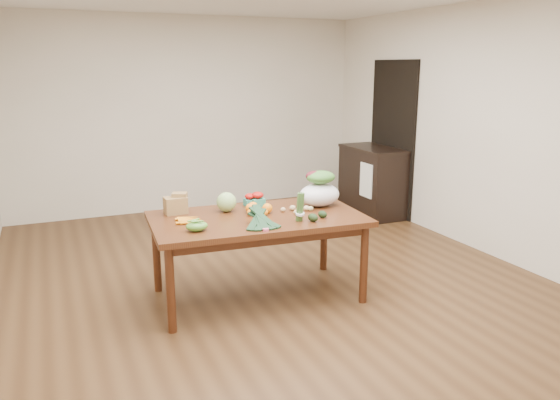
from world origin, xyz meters
name	(u,v)px	position (x,y,z in m)	size (l,w,h in m)	color
floor	(269,279)	(0.00, 0.00, 0.00)	(6.00, 6.00, 0.00)	#4F331B
room_walls	(268,141)	(0.00, 0.00, 1.35)	(5.02, 6.02, 2.70)	silver
dining_table	(258,257)	(-0.25, -0.35, 0.38)	(1.82, 1.01, 0.75)	#472610
doorway_dark	(392,139)	(2.48, 1.60, 1.05)	(0.02, 1.00, 2.10)	black
cabinet	(372,181)	(2.22, 1.66, 0.47)	(0.52, 1.02, 0.94)	black
dish_towel	(366,180)	(1.96, 1.40, 0.55)	(0.02, 0.28, 0.45)	white
paper_bag	(175,204)	(-0.88, 0.02, 0.84)	(0.26, 0.21, 0.18)	olive
cabbage	(226,202)	(-0.44, -0.09, 0.84)	(0.18, 0.18, 0.18)	#9BD078
strawberry_basket_a	(250,201)	(-0.18, 0.02, 0.80)	(0.10, 0.10, 0.09)	red
strawberry_basket_b	(258,200)	(-0.12, -0.02, 0.80)	(0.12, 0.12, 0.11)	red
orange_a	(250,208)	(-0.26, -0.22, 0.79)	(0.09, 0.09, 0.09)	orange
orange_b	(253,207)	(-0.23, -0.20, 0.80)	(0.09, 0.09, 0.09)	orange
orange_c	(267,208)	(-0.13, -0.29, 0.80)	(0.09, 0.09, 0.09)	orange
mandarin_cluster	(258,210)	(-0.23, -0.32, 0.80)	(0.18, 0.18, 0.09)	orange
carrots	(188,220)	(-0.84, -0.28, 0.76)	(0.22, 0.22, 0.03)	orange
snap_pea_bag	(197,226)	(-0.84, -0.57, 0.79)	(0.18, 0.13, 0.08)	#639E35
kale_bunch	(262,218)	(-0.33, -0.68, 0.83)	(0.32, 0.40, 0.16)	#15301D
asparagus_bundle	(300,207)	(0.03, -0.64, 0.88)	(0.08, 0.08, 0.25)	#4C833C
potato_a	(283,210)	(0.01, -0.31, 0.77)	(0.05, 0.04, 0.04)	tan
potato_b	(297,212)	(0.09, -0.44, 0.77)	(0.05, 0.05, 0.05)	tan
potato_c	(306,208)	(0.22, -0.35, 0.77)	(0.06, 0.05, 0.05)	tan
potato_d	(293,208)	(0.11, -0.30, 0.77)	(0.06, 0.05, 0.05)	tan
potato_e	(310,209)	(0.26, -0.37, 0.77)	(0.05, 0.05, 0.04)	tan
avocado_a	(313,218)	(0.12, -0.69, 0.78)	(0.07, 0.10, 0.07)	black
avocado_b	(322,214)	(0.25, -0.62, 0.78)	(0.06, 0.09, 0.06)	black
salad_bag	(319,190)	(0.41, -0.25, 0.90)	(0.39, 0.29, 0.30)	silver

